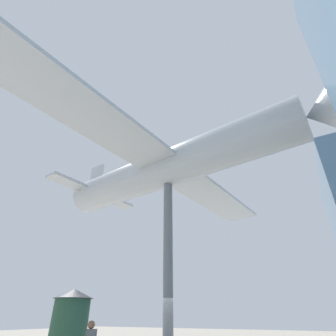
{
  "coord_description": "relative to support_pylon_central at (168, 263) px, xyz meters",
  "views": [
    {
      "loc": [
        10.68,
        6.04,
        1.82
      ],
      "look_at": [
        0.0,
        0.0,
        8.81
      ],
      "focal_mm": 28.0,
      "sensor_mm": 36.0,
      "label": 1
    }
  ],
  "objects": [
    {
      "name": "suspended_airplane",
      "position": [
        0.02,
        0.16,
        4.92
      ],
      "size": [
        20.32,
        15.18,
        3.18
      ],
      "rotation": [
        0.0,
        0.0,
        -0.12
      ],
      "color": "#B2B7BC",
      "rests_on": "support_pylon_central"
    },
    {
      "name": "support_pylon_central",
      "position": [
        0.0,
        0.0,
        0.0
      ],
      "size": [
        0.44,
        0.44,
        7.8
      ],
      "color": "slate",
      "rests_on": "ground_plane"
    }
  ]
}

